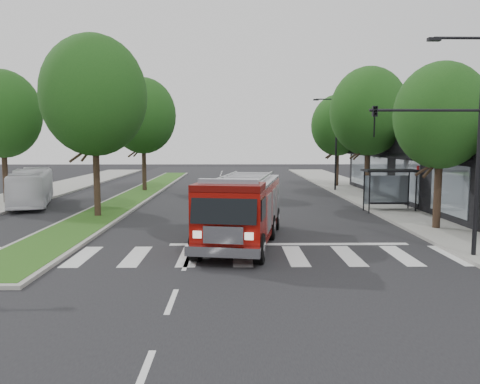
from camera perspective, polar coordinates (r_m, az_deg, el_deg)
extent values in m
plane|color=black|center=(20.73, -5.44, -5.82)|extent=(140.00, 140.00, 0.00)
cube|color=gray|center=(32.38, 18.75, -1.67)|extent=(5.00, 80.00, 0.15)
cube|color=gray|center=(39.21, -12.08, -0.18)|extent=(3.00, 50.00, 0.14)
cube|color=#244313|center=(39.20, -12.09, -0.07)|extent=(2.60, 49.50, 0.02)
cube|color=black|center=(33.93, 26.08, 2.49)|extent=(8.00, 30.00, 5.00)
cylinder|color=black|center=(28.95, 15.51, -0.11)|extent=(0.08, 0.08, 2.50)
cylinder|color=black|center=(29.86, 20.67, -0.10)|extent=(0.08, 0.08, 2.50)
cylinder|color=black|center=(30.10, 14.87, 0.14)|extent=(0.08, 0.08, 2.50)
cylinder|color=black|center=(30.97, 19.86, 0.14)|extent=(0.08, 0.08, 2.50)
cube|color=black|center=(29.84, 17.84, 2.50)|extent=(3.20, 1.60, 0.12)
cube|color=#8C99A5|center=(30.60, 17.35, 0.25)|extent=(2.80, 0.04, 1.80)
cube|color=black|center=(30.02, 17.71, -1.31)|extent=(2.40, 0.40, 0.08)
cylinder|color=black|center=(24.42, 22.94, -0.03)|extent=(0.36, 0.36, 3.74)
ellipsoid|color=#0E360F|center=(24.33, 23.30, 8.56)|extent=(4.40, 4.40, 5.06)
cylinder|color=black|center=(35.66, 15.21, 2.56)|extent=(0.36, 0.36, 4.40)
ellipsoid|color=#0E360F|center=(35.67, 15.40, 9.47)|extent=(5.60, 5.60, 6.44)
cylinder|color=black|center=(45.36, 11.73, 3.09)|extent=(0.36, 0.36, 3.96)
ellipsoid|color=#0E360F|center=(45.33, 11.83, 7.98)|extent=(5.00, 5.00, 5.75)
cylinder|color=black|center=(27.39, -17.08, 1.73)|extent=(0.36, 0.36, 4.62)
ellipsoid|color=#0E360F|center=(27.44, -17.38, 11.17)|extent=(5.80, 5.80, 6.67)
cylinder|color=black|center=(41.00, -11.61, 3.09)|extent=(0.36, 0.36, 4.40)
ellipsoid|color=#0E360F|center=(41.00, -11.74, 9.10)|extent=(5.60, 5.60, 6.44)
cylinder|color=black|center=(35.89, -26.71, 1.97)|extent=(0.36, 0.36, 4.18)
ellipsoid|color=#0E360F|center=(35.88, -27.02, 8.49)|extent=(5.20, 5.20, 5.98)
cylinder|color=black|center=(18.91, 27.12, 4.61)|extent=(0.16, 0.16, 8.00)
cylinder|color=black|center=(18.86, 25.20, 16.63)|extent=(1.80, 0.10, 0.10)
cube|color=black|center=(18.49, 22.58, 16.80)|extent=(0.45, 0.20, 0.12)
cylinder|color=black|center=(18.10, 21.67, 9.25)|extent=(4.00, 0.10, 0.10)
imported|color=black|center=(17.48, 16.09, 8.25)|extent=(0.18, 0.22, 1.10)
cylinder|color=black|center=(41.18, 11.63, 5.61)|extent=(0.16, 0.16, 8.00)
cylinder|color=black|center=(41.15, 10.50, 11.07)|extent=(1.80, 0.10, 0.10)
cube|color=black|center=(40.99, 9.24, 11.04)|extent=(0.45, 0.20, 0.12)
cube|color=#540704|center=(19.99, 0.27, -4.79)|extent=(3.90, 8.64, 0.25)
cube|color=maroon|center=(20.60, 0.61, -1.53)|extent=(3.55, 6.68, 1.98)
cube|color=maroon|center=(16.83, -1.37, -3.26)|extent=(2.75, 2.19, 2.08)
cube|color=#B2B2B7|center=(20.49, 0.62, 1.36)|extent=(3.55, 6.68, 0.12)
cylinder|color=#B2B2B7|center=(20.62, -1.84, 1.94)|extent=(1.14, 5.88, 0.10)
cylinder|color=#B2B2B7|center=(20.36, 3.10, 1.88)|extent=(1.14, 5.88, 0.10)
cube|color=silver|center=(15.91, -2.13, -7.27)|extent=(2.60, 0.79, 0.35)
cube|color=#8C99A5|center=(16.66, -1.38, 1.29)|extent=(2.21, 0.72, 0.18)
cylinder|color=black|center=(16.98, -5.36, -6.61)|extent=(0.53, 1.13, 1.09)
cylinder|color=black|center=(16.56, 2.36, -6.91)|extent=(0.53, 1.13, 1.09)
cylinder|color=black|center=(20.95, -2.48, -4.15)|extent=(0.53, 1.13, 1.09)
cylinder|color=black|center=(20.62, 3.75, -4.33)|extent=(0.53, 1.13, 1.09)
cylinder|color=black|center=(23.25, -1.29, -3.12)|extent=(0.53, 1.13, 1.09)
cylinder|color=black|center=(22.95, 4.33, -3.26)|extent=(0.53, 1.13, 1.09)
imported|color=silver|center=(34.65, -24.04, 0.56)|extent=(4.66, 9.13, 2.48)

